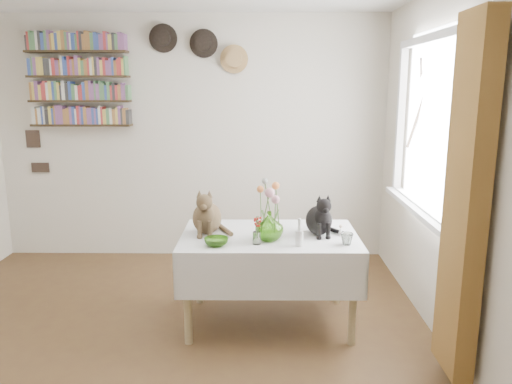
{
  "coord_description": "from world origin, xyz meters",
  "views": [
    {
      "loc": [
        0.74,
        -2.91,
        1.8
      ],
      "look_at": [
        0.69,
        0.57,
        1.05
      ],
      "focal_mm": 35.0,
      "sensor_mm": 36.0,
      "label": 1
    }
  ],
  "objects_px": {
    "tabby_cat": "(207,210)",
    "black_cat": "(319,213)",
    "flower_vase": "(269,226)",
    "bookshelf_unit": "(79,80)",
    "dining_table": "(269,256)"
  },
  "relations": [
    {
      "from": "dining_table",
      "to": "flower_vase",
      "type": "distance_m",
      "value": 0.31
    },
    {
      "from": "black_cat",
      "to": "dining_table",
      "type": "bearing_deg",
      "value": 174.3
    },
    {
      "from": "flower_vase",
      "to": "dining_table",
      "type": "bearing_deg",
      "value": 88.26
    },
    {
      "from": "tabby_cat",
      "to": "black_cat",
      "type": "relative_size",
      "value": 1.1
    },
    {
      "from": "bookshelf_unit",
      "to": "tabby_cat",
      "type": "bearing_deg",
      "value": -45.58
    },
    {
      "from": "black_cat",
      "to": "flower_vase",
      "type": "distance_m",
      "value": 0.41
    },
    {
      "from": "black_cat",
      "to": "bookshelf_unit",
      "type": "distance_m",
      "value": 2.86
    },
    {
      "from": "bookshelf_unit",
      "to": "flower_vase",
      "type": "bearing_deg",
      "value": -40.86
    },
    {
      "from": "flower_vase",
      "to": "bookshelf_unit",
      "type": "distance_m",
      "value": 2.7
    },
    {
      "from": "flower_vase",
      "to": "bookshelf_unit",
      "type": "bearing_deg",
      "value": 139.14
    },
    {
      "from": "dining_table",
      "to": "bookshelf_unit",
      "type": "bearing_deg",
      "value": 141.68
    },
    {
      "from": "dining_table",
      "to": "bookshelf_unit",
      "type": "relative_size",
      "value": 1.32
    },
    {
      "from": "dining_table",
      "to": "black_cat",
      "type": "xyz_separation_m",
      "value": [
        0.37,
        0.03,
        0.34
      ]
    },
    {
      "from": "flower_vase",
      "to": "black_cat",
      "type": "bearing_deg",
      "value": 23.63
    },
    {
      "from": "dining_table",
      "to": "tabby_cat",
      "type": "xyz_separation_m",
      "value": [
        -0.47,
        0.05,
        0.35
      ]
    }
  ]
}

